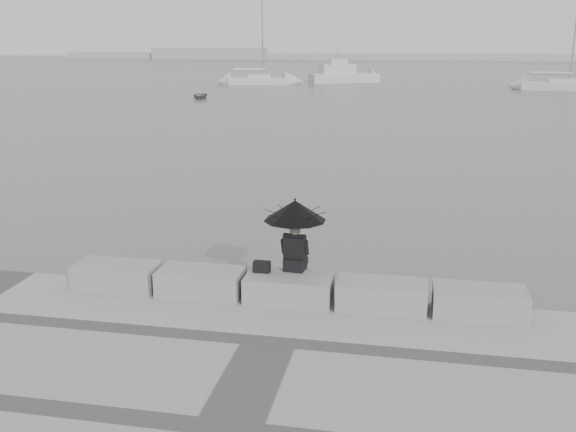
% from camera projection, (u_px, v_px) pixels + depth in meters
% --- Properties ---
extents(ground, '(360.00, 360.00, 0.00)m').
position_uv_depth(ground, '(293.00, 316.00, 12.47)').
color(ground, '#4B4E51').
rests_on(ground, ground).
extents(stone_block_far_left, '(1.60, 0.80, 0.50)m').
position_uv_depth(stone_block_far_left, '(117.00, 276.00, 12.46)').
color(stone_block_far_left, slate).
rests_on(stone_block_far_left, promenade).
extents(stone_block_left, '(1.60, 0.80, 0.50)m').
position_uv_depth(stone_block_left, '(201.00, 282.00, 12.15)').
color(stone_block_left, slate).
rests_on(stone_block_left, promenade).
extents(stone_block_centre, '(1.60, 0.80, 0.50)m').
position_uv_depth(stone_block_centre, '(289.00, 289.00, 11.84)').
color(stone_block_centre, slate).
rests_on(stone_block_centre, promenade).
extents(stone_block_right, '(1.60, 0.80, 0.50)m').
position_uv_depth(stone_block_right, '(382.00, 295.00, 11.53)').
color(stone_block_right, slate).
rests_on(stone_block_right, promenade).
extents(stone_block_far_right, '(1.60, 0.80, 0.50)m').
position_uv_depth(stone_block_far_right, '(479.00, 302.00, 11.23)').
color(stone_block_far_right, slate).
rests_on(stone_block_far_right, promenade).
extents(seated_person, '(1.17, 1.17, 1.39)m').
position_uv_depth(seated_person, '(295.00, 219.00, 11.82)').
color(seated_person, black).
rests_on(seated_person, stone_block_centre).
extents(bag, '(0.31, 0.18, 0.20)m').
position_uv_depth(bag, '(262.00, 267.00, 11.96)').
color(bag, black).
rests_on(bag, stone_block_centre).
extents(distant_landmass, '(180.00, 8.00, 2.80)m').
position_uv_depth(distant_landmass, '(373.00, 56.00, 159.92)').
color(distant_landmass, '#9C9FA1').
rests_on(distant_landmass, ground).
extents(sailboat_left, '(7.68, 4.33, 12.90)m').
position_uv_depth(sailboat_left, '(259.00, 80.00, 75.07)').
color(sailboat_left, silver).
rests_on(sailboat_left, ground).
extents(sailboat_right, '(8.52, 3.87, 12.90)m').
position_uv_depth(sailboat_right, '(564.00, 85.00, 66.44)').
color(sailboat_right, silver).
rests_on(sailboat_right, ground).
extents(motor_cruiser, '(8.68, 6.01, 4.50)m').
position_uv_depth(motor_cruiser, '(344.00, 75.00, 78.02)').
color(motor_cruiser, silver).
rests_on(motor_cruiser, ground).
extents(dinghy, '(3.01, 1.64, 0.48)m').
position_uv_depth(dinghy, '(200.00, 96.00, 57.60)').
color(dinghy, gray).
rests_on(dinghy, ground).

